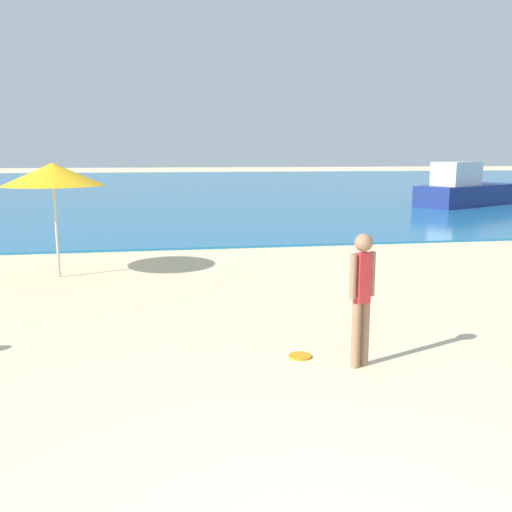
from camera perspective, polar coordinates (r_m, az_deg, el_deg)
The scene contains 5 objects.
water at distance 44.16m, azimuth -8.53°, elevation 7.28°, with size 160.00×60.00×0.06m, color #1E6B9E.
person_standing at distance 6.39m, azimuth 10.89°, elevation -3.68°, with size 0.34×0.21×1.56m.
frisbee at distance 6.84m, azimuth 4.55°, elevation -10.28°, with size 0.27×0.27×0.03m, color orange.
boat_near at distance 27.73m, azimuth 20.86°, elevation 6.37°, with size 6.13×4.45×2.02m.
beach_umbrella at distance 11.51m, azimuth -20.28°, elevation 7.92°, with size 1.95×1.95×2.26m.
Camera 1 is at (-0.91, -2.48, 2.44)m, focal length 38.67 mm.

